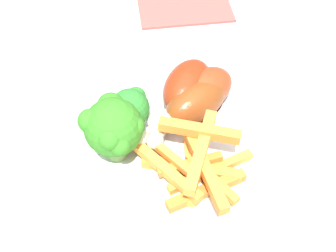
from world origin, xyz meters
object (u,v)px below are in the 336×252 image
dinner_plate (168,141)px  chicken_drumstick_near (193,104)px  chicken_drumstick_far (186,89)px  broccoli_floret_front (129,107)px  broccoli_floret_middle (113,127)px  carrot_fries_pile (194,165)px  chicken_drumstick_extra (202,91)px  dining_table (160,204)px

dinner_plate → chicken_drumstick_near: (0.00, -0.04, 0.03)m
chicken_drumstick_far → broccoli_floret_front: bearing=82.5°
broccoli_floret_middle → carrot_fries_pile: bearing=-147.3°
dinner_plate → chicken_drumstick_extra: (0.01, -0.06, 0.03)m
carrot_fries_pile → chicken_drumstick_extra: same height
dining_table → broccoli_floret_middle: size_ratio=16.53×
dinner_plate → carrot_fries_pile: (-0.06, 0.01, 0.02)m
dinner_plate → chicken_drumstick_near: 0.05m
broccoli_floret_front → chicken_drumstick_far: (-0.01, -0.07, -0.01)m
dining_table → chicken_drumstick_far: chicken_drumstick_far is taller
broccoli_floret_front → chicken_drumstick_near: bearing=-115.7°
dining_table → dinner_plate: dinner_plate is taller
chicken_drumstick_near → chicken_drumstick_far: 0.02m
dinner_plate → broccoli_floret_middle: 0.08m
broccoli_floret_middle → chicken_drumstick_near: (-0.01, -0.10, -0.02)m
chicken_drumstick_far → chicken_drumstick_near: bearing=159.0°
dinner_plate → broccoli_floret_middle: size_ratio=3.52×
broccoli_floret_middle → chicken_drumstick_near: size_ratio=0.59×
broccoli_floret_front → carrot_fries_pile: 0.10m
carrot_fries_pile → chicken_drumstick_near: 0.08m
chicken_drumstick_far → dining_table: bearing=118.8°
dining_table → broccoli_floret_middle: bearing=45.8°
broccoli_floret_middle → dinner_plate: bearing=-107.0°
dining_table → chicken_drumstick_extra: 0.15m
broccoli_floret_middle → chicken_drumstick_extra: 0.12m
dining_table → broccoli_floret_front: (0.05, -0.00, 0.14)m
broccoli_floret_front → broccoli_floret_middle: bearing=119.0°
broccoli_floret_front → carrot_fries_pile: (-0.09, -0.01, -0.02)m
broccoli_floret_middle → chicken_drumstick_far: bearing=-85.3°
dinner_plate → carrot_fries_pile: 0.06m
broccoli_floret_middle → chicken_drumstick_far: (0.01, -0.11, -0.02)m
chicken_drumstick_extra → dinner_plate: bearing=101.8°
chicken_drumstick_extra → chicken_drumstick_near: bearing=110.9°
broccoli_floret_front → broccoli_floret_middle: 0.04m
broccoli_floret_middle → carrot_fries_pile: size_ratio=0.57×
chicken_drumstick_extra → broccoli_floret_front: bearing=75.0°
dining_table → chicken_drumstick_extra: chicken_drumstick_extra is taller
dining_table → chicken_drumstick_extra: size_ratio=10.49×
carrot_fries_pile → chicken_drumstick_far: size_ratio=1.00×
chicken_drumstick_far → dinner_plate: bearing=118.3°
broccoli_floret_front → chicken_drumstick_far: bearing=-97.5°
chicken_drumstick_near → broccoli_floret_front: bearing=64.3°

